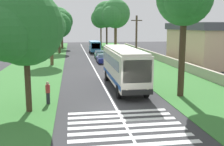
# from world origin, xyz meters

# --- Properties ---
(ground) EXTENTS (160.00, 160.00, 0.00)m
(ground) POSITION_xyz_m (0.00, 0.00, 0.00)
(ground) COLOR #333335
(grass_verge_left) EXTENTS (120.00, 8.00, 0.04)m
(grass_verge_left) POSITION_xyz_m (15.00, 8.20, 0.02)
(grass_verge_left) COLOR #387533
(grass_verge_left) RESTS_ON ground
(grass_verge_right) EXTENTS (120.00, 8.00, 0.04)m
(grass_verge_right) POSITION_xyz_m (15.00, -8.20, 0.02)
(grass_verge_right) COLOR #387533
(grass_verge_right) RESTS_ON ground
(centre_line) EXTENTS (110.00, 0.16, 0.01)m
(centre_line) POSITION_xyz_m (15.00, 0.00, 0.00)
(centre_line) COLOR silver
(centre_line) RESTS_ON ground
(coach_bus) EXTENTS (11.16, 2.62, 3.73)m
(coach_bus) POSITION_xyz_m (6.82, -1.80, 2.15)
(coach_bus) COLOR silver
(coach_bus) RESTS_ON ground
(zebra_crossing) EXTENTS (5.85, 6.80, 0.01)m
(zebra_crossing) POSITION_xyz_m (-3.24, 0.00, 0.00)
(zebra_crossing) COLOR silver
(zebra_crossing) RESTS_ON ground
(trailing_car_0) EXTENTS (4.30, 1.78, 1.43)m
(trailing_car_0) POSITION_xyz_m (24.58, -1.88, 0.67)
(trailing_car_0) COLOR navy
(trailing_car_0) RESTS_ON ground
(trailing_car_1) EXTENTS (4.30, 1.78, 1.43)m
(trailing_car_1) POSITION_xyz_m (29.89, -2.01, 0.67)
(trailing_car_1) COLOR #145933
(trailing_car_1) RESTS_ON ground
(trailing_minibus_0) EXTENTS (6.00, 2.14, 2.53)m
(trailing_minibus_0) POSITION_xyz_m (40.94, -2.00, 1.55)
(trailing_minibus_0) COLOR teal
(trailing_minibus_0) RESTS_ON ground
(roadside_tree_left_0) EXTENTS (7.11, 5.95, 11.04)m
(roadside_tree_left_0) POSITION_xyz_m (62.43, 6.45, 7.93)
(roadside_tree_left_0) COLOR #4C3826
(roadside_tree_left_0) RESTS_ON grass_verge_left
(roadside_tree_left_1) EXTENTS (5.78, 4.60, 7.89)m
(roadside_tree_left_1) POSITION_xyz_m (23.08, 6.11, 5.51)
(roadside_tree_left_1) COLOR brown
(roadside_tree_left_1) RESTS_ON grass_verge_left
(roadside_tree_left_2) EXTENTS (6.02, 5.39, 8.61)m
(roadside_tree_left_2) POSITION_xyz_m (41.04, 5.65, 5.82)
(roadside_tree_left_2) COLOR #4C3826
(roadside_tree_left_2) RESTS_ON grass_verge_left
(roadside_tree_left_3) EXTENTS (6.08, 5.09, 8.25)m
(roadside_tree_left_3) POSITION_xyz_m (0.32, 6.19, 5.60)
(roadside_tree_left_3) COLOR #3D2D1E
(roadside_tree_left_3) RESTS_ON grass_verge_left
(roadside_tree_left_4) EXTENTS (6.75, 5.76, 9.82)m
(roadside_tree_left_4) POSITION_xyz_m (53.28, 5.48, 6.81)
(roadside_tree_left_4) COLOR #4C3826
(roadside_tree_left_4) RESTS_ON grass_verge_left
(roadside_tree_right_0) EXTENTS (6.88, 5.50, 10.78)m
(roadside_tree_right_0) POSITION_xyz_m (33.75, -5.25, 7.88)
(roadside_tree_right_0) COLOR brown
(roadside_tree_right_0) RESTS_ON grass_verge_right
(roadside_tree_right_2) EXTENTS (7.07, 5.86, 10.90)m
(roadside_tree_right_2) POSITION_xyz_m (63.86, -5.76, 7.83)
(roadside_tree_right_2) COLOR #4C3826
(roadside_tree_right_2) RESTS_ON grass_verge_right
(roadside_tree_right_3) EXTENTS (8.27, 6.99, 12.14)m
(roadside_tree_right_3) POSITION_xyz_m (53.62, -6.09, 8.54)
(roadside_tree_right_3) COLOR #3D2D1E
(roadside_tree_right_3) RESTS_ON grass_verge_right
(roadside_tree_right_4) EXTENTS (5.38, 4.49, 10.25)m
(roadside_tree_right_4) POSITION_xyz_m (2.90, -5.78, 7.86)
(roadside_tree_right_4) COLOR #3D2D1E
(roadside_tree_right_4) RESTS_ON grass_verge_right
(utility_pole) EXTENTS (0.24, 1.40, 7.04)m
(utility_pole) POSITION_xyz_m (15.30, -5.06, 3.70)
(utility_pole) COLOR #473828
(utility_pole) RESTS_ON grass_verge_right
(roadside_wall) EXTENTS (70.00, 0.40, 1.10)m
(roadside_wall) POSITION_xyz_m (20.00, -11.60, 0.59)
(roadside_wall) COLOR #B2A893
(roadside_wall) RESTS_ON grass_verge_right
(roadside_building) EXTENTS (14.22, 7.83, 6.26)m
(roadside_building) POSITION_xyz_m (20.47, -16.99, 3.19)
(roadside_building) COLOR beige
(roadside_building) RESTS_ON ground
(pedestrian) EXTENTS (0.34, 0.34, 1.69)m
(pedestrian) POSITION_xyz_m (2.04, 4.88, 0.91)
(pedestrian) COLOR #26262D
(pedestrian) RESTS_ON grass_verge_left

